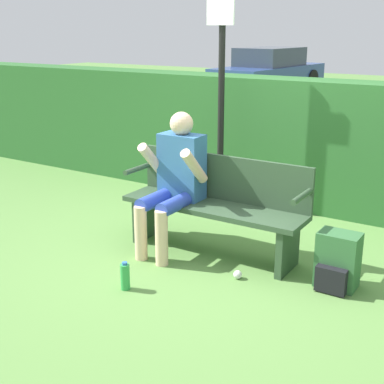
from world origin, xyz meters
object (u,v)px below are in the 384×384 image
object	(u,v)px
signpost	(221,94)
parked_car	(269,72)
person_seated	(175,176)
backpack	(337,262)
water_bottle	(125,276)
park_bench	(216,203)

from	to	relation	value
signpost	parked_car	size ratio (longest dim) A/B	0.49
person_seated	parked_car	bearing A→B (deg)	110.38
backpack	water_bottle	size ratio (longest dim) A/B	1.97
signpost	parked_car	world-z (taller)	signpost
signpost	water_bottle	bearing A→B (deg)	-80.59
park_bench	person_seated	distance (m)	0.44
backpack	water_bottle	world-z (taller)	backpack
park_bench	parked_car	size ratio (longest dim) A/B	0.36
park_bench	signpost	size ratio (longest dim) A/B	0.74
backpack	signpost	world-z (taller)	signpost
person_seated	signpost	size ratio (longest dim) A/B	0.55
park_bench	signpost	world-z (taller)	signpost
water_bottle	park_bench	bearing A→B (deg)	78.10
parked_car	water_bottle	bearing A→B (deg)	-155.24
water_bottle	person_seated	bearing A→B (deg)	98.31
backpack	signpost	bearing A→B (deg)	145.04
park_bench	person_seated	size ratio (longest dim) A/B	1.36
backpack	water_bottle	bearing A→B (deg)	-146.54
backpack	parked_car	world-z (taller)	parked_car
park_bench	person_seated	world-z (taller)	person_seated
park_bench	person_seated	bearing A→B (deg)	-159.53
person_seated	water_bottle	size ratio (longest dim) A/B	5.47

